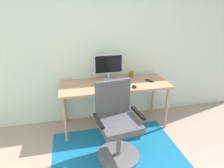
{
  "coord_description": "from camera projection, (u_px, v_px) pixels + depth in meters",
  "views": [
    {
      "loc": [
        -0.48,
        -1.0,
        1.9
      ],
      "look_at": [
        0.11,
        1.55,
        0.86
      ],
      "focal_mm": 31.67,
      "sensor_mm": 36.0,
      "label": 1
    }
  ],
  "objects": [
    {
      "name": "cell_phone",
      "position": [
        149.0,
        81.0,
        3.22
      ],
      "size": [
        0.12,
        0.16,
        0.01
      ],
      "primitive_type": "cube",
      "rotation": [
        0.0,
        0.0,
        0.46
      ],
      "color": "black",
      "rests_on": "desk"
    },
    {
      "name": "keyboard",
      "position": [
        114.0,
        88.0,
        2.91
      ],
      "size": [
        0.43,
        0.13,
        0.02
      ],
      "primitive_type": "cube",
      "color": "black",
      "rests_on": "desk"
    },
    {
      "name": "monitor",
      "position": [
        108.0,
        65.0,
        3.17
      ],
      "size": [
        0.47,
        0.18,
        0.43
      ],
      "color": "#B2B2B7",
      "rests_on": "desk"
    },
    {
      "name": "computer_mouse",
      "position": [
        134.0,
        87.0,
        2.95
      ],
      "size": [
        0.06,
        0.1,
        0.03
      ],
      "primitive_type": "ellipsoid",
      "color": "black",
      "rests_on": "desk"
    },
    {
      "name": "wall_back",
      "position": [
        97.0,
        45.0,
        3.22
      ],
      "size": [
        6.0,
        0.1,
        2.6
      ],
      "primitive_type": "cube",
      "color": "silver",
      "rests_on": "ground"
    },
    {
      "name": "desk",
      "position": [
        115.0,
        88.0,
        3.13
      ],
      "size": [
        1.72,
        0.65,
        0.76
      ],
      "color": "tan",
      "rests_on": "ground"
    },
    {
      "name": "office_chair",
      "position": [
        117.0,
        128.0,
        2.56
      ],
      "size": [
        0.61,
        0.57,
        1.03
      ],
      "rotation": [
        0.0,
        0.0,
        0.14
      ],
      "color": "slate",
      "rests_on": "ground"
    },
    {
      "name": "coffee_cup",
      "position": [
        131.0,
        74.0,
        3.38
      ],
      "size": [
        0.08,
        0.08,
        0.1
      ],
      "primitive_type": "cylinder",
      "color": "#835D0D",
      "rests_on": "desk"
    },
    {
      "name": "area_rug",
      "position": [
        117.0,
        152.0,
        2.76
      ],
      "size": [
        1.76,
        1.24,
        0.01
      ],
      "primitive_type": "cube",
      "color": "#16679C",
      "rests_on": "ground"
    }
  ]
}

